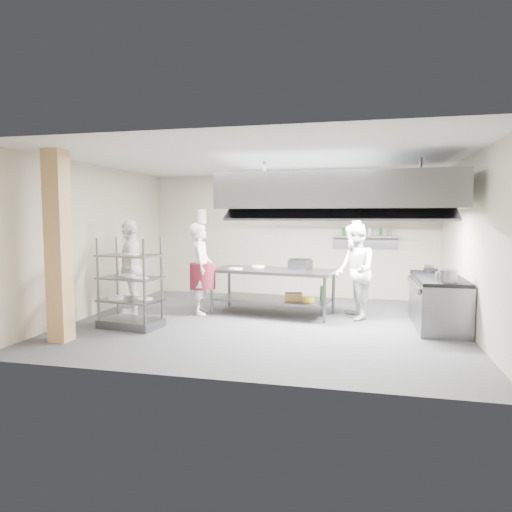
% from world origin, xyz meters
% --- Properties ---
extents(floor, '(7.00, 7.00, 0.00)m').
position_xyz_m(floor, '(0.00, 0.00, 0.00)').
color(floor, '#313134').
rests_on(floor, ground).
extents(ceiling, '(7.00, 7.00, 0.00)m').
position_xyz_m(ceiling, '(0.00, 0.00, 3.00)').
color(ceiling, silver).
rests_on(ceiling, wall_back).
extents(wall_back, '(7.00, 0.00, 7.00)m').
position_xyz_m(wall_back, '(0.00, 3.00, 1.50)').
color(wall_back, '#B1A58C').
rests_on(wall_back, ground).
extents(wall_left, '(0.00, 6.00, 6.00)m').
position_xyz_m(wall_left, '(-3.50, 0.00, 1.50)').
color(wall_left, '#B1A58C').
rests_on(wall_left, ground).
extents(wall_right, '(0.00, 6.00, 6.00)m').
position_xyz_m(wall_right, '(3.50, 0.00, 1.50)').
color(wall_right, '#B1A58C').
rests_on(wall_right, ground).
extents(column, '(0.30, 0.30, 3.00)m').
position_xyz_m(column, '(-2.90, -1.90, 1.50)').
color(column, tan).
rests_on(column, floor).
extents(exhaust_hood, '(4.00, 2.50, 0.60)m').
position_xyz_m(exhaust_hood, '(1.30, 0.40, 2.40)').
color(exhaust_hood, gray).
rests_on(exhaust_hood, ceiling).
extents(hood_strip_a, '(1.60, 0.12, 0.04)m').
position_xyz_m(hood_strip_a, '(0.40, 0.40, 2.08)').
color(hood_strip_a, white).
rests_on(hood_strip_a, exhaust_hood).
extents(hood_strip_b, '(1.60, 0.12, 0.04)m').
position_xyz_m(hood_strip_b, '(2.20, 0.40, 2.08)').
color(hood_strip_b, white).
rests_on(hood_strip_b, exhaust_hood).
extents(wall_shelf, '(1.50, 0.28, 0.04)m').
position_xyz_m(wall_shelf, '(1.80, 2.84, 1.50)').
color(wall_shelf, gray).
rests_on(wall_shelf, wall_back).
extents(island, '(2.58, 1.34, 0.91)m').
position_xyz_m(island, '(-0.02, 0.84, 0.46)').
color(island, gray).
rests_on(island, floor).
extents(island_worktop, '(2.58, 1.34, 0.06)m').
position_xyz_m(island_worktop, '(-0.02, 0.84, 0.88)').
color(island_worktop, gray).
rests_on(island_worktop, island).
extents(island_undershelf, '(2.37, 1.21, 0.04)m').
position_xyz_m(island_undershelf, '(-0.02, 0.84, 0.30)').
color(island_undershelf, slate).
rests_on(island_undershelf, island).
extents(pass_rack, '(1.15, 0.78, 1.60)m').
position_xyz_m(pass_rack, '(-2.26, -0.84, 0.80)').
color(pass_rack, slate).
rests_on(pass_rack, floor).
extents(cooking_range, '(0.80, 2.00, 0.84)m').
position_xyz_m(cooking_range, '(3.08, 0.50, 0.42)').
color(cooking_range, slate).
rests_on(cooking_range, floor).
extents(range_top, '(0.78, 1.96, 0.06)m').
position_xyz_m(range_top, '(3.08, 0.50, 0.87)').
color(range_top, black).
rests_on(range_top, cooking_range).
extents(chef_head, '(0.60, 0.76, 1.84)m').
position_xyz_m(chef_head, '(-1.43, 0.51, 0.92)').
color(chef_head, silver).
rests_on(chef_head, floor).
extents(chef_line, '(0.91, 1.05, 1.85)m').
position_xyz_m(chef_line, '(1.60, 0.75, 0.93)').
color(chef_line, white).
rests_on(chef_line, floor).
extents(chef_plating, '(0.95, 1.20, 1.91)m').
position_xyz_m(chef_plating, '(-2.71, 0.02, 0.95)').
color(chef_plating, silver).
rests_on(chef_plating, floor).
extents(griddle, '(0.48, 0.43, 0.20)m').
position_xyz_m(griddle, '(0.53, 0.91, 1.01)').
color(griddle, slate).
rests_on(griddle, island_worktop).
extents(wicker_basket, '(0.37, 0.29, 0.15)m').
position_xyz_m(wicker_basket, '(0.44, 0.68, 0.39)').
color(wicker_basket, olive).
rests_on(wicker_basket, island_undershelf).
extents(stockpot, '(0.30, 0.30, 0.21)m').
position_xyz_m(stockpot, '(3.09, -0.24, 1.00)').
color(stockpot, gray).
rests_on(stockpot, range_top).
extents(plate_stack, '(0.28, 0.28, 0.05)m').
position_xyz_m(plate_stack, '(-2.26, -0.84, 0.52)').
color(plate_stack, white).
rests_on(plate_stack, pass_rack).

